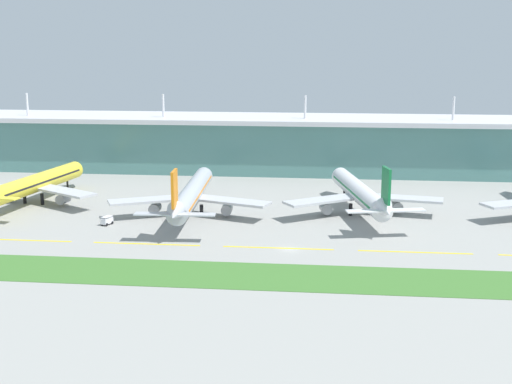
% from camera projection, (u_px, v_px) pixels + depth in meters
% --- Properties ---
extents(ground_plane, '(600.00, 600.00, 0.00)m').
position_uv_depth(ground_plane, '(290.00, 250.00, 171.08)').
color(ground_plane, gray).
extents(terminal_building, '(288.00, 34.00, 30.94)m').
position_uv_depth(terminal_building, '(305.00, 144.00, 272.47)').
color(terminal_building, slate).
rests_on(terminal_building, ground).
extents(airliner_nearest, '(48.19, 58.61, 18.90)m').
position_uv_depth(airliner_nearest, '(35.00, 184.00, 219.37)').
color(airliner_nearest, yellow).
rests_on(airliner_nearest, ground).
extents(airliner_near_middle, '(48.74, 65.63, 18.90)m').
position_uv_depth(airliner_near_middle, '(191.00, 194.00, 203.91)').
color(airliner_near_middle, '#ADB2BC').
rests_on(airliner_near_middle, ground).
extents(airliner_far_middle, '(47.74, 60.92, 18.90)m').
position_uv_depth(airliner_far_middle, '(360.00, 193.00, 205.52)').
color(airliner_far_middle, silver).
rests_on(airliner_far_middle, ground).
extents(taxiway_stripe_west, '(28.00, 0.70, 0.04)m').
position_uv_depth(taxiway_stripe_west, '(20.00, 240.00, 179.28)').
color(taxiway_stripe_west, yellow).
rests_on(taxiway_stripe_west, ground).
extents(taxiway_stripe_mid_west, '(28.00, 0.70, 0.04)m').
position_uv_depth(taxiway_stripe_mid_west, '(146.00, 244.00, 175.81)').
color(taxiway_stripe_mid_west, yellow).
rests_on(taxiway_stripe_mid_west, ground).
extents(taxiway_stripe_centre, '(28.00, 0.70, 0.04)m').
position_uv_depth(taxiway_stripe_centre, '(278.00, 248.00, 172.33)').
color(taxiway_stripe_centre, yellow).
rests_on(taxiway_stripe_centre, ground).
extents(taxiway_stripe_mid_east, '(28.00, 0.70, 0.04)m').
position_uv_depth(taxiway_stripe_mid_east, '(415.00, 252.00, 168.86)').
color(taxiway_stripe_mid_east, yellow).
rests_on(taxiway_stripe_mid_east, ground).
extents(grass_verge, '(300.00, 18.00, 0.10)m').
position_uv_depth(grass_verge, '(284.00, 277.00, 150.91)').
color(grass_verge, '#3D702D').
rests_on(grass_verge, ground).
extents(baggage_cart, '(3.01, 4.00, 2.48)m').
position_uv_depth(baggage_cart, '(107.00, 221.00, 194.08)').
color(baggage_cart, silver).
rests_on(baggage_cart, ground).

